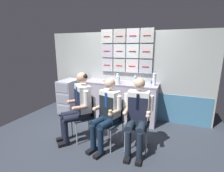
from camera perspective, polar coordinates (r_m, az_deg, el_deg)
name	(u,v)px	position (r m, az deg, el deg)	size (l,w,h in m)	color
ground	(102,141)	(3.41, -3.51, -18.62)	(4.80, 4.80, 0.04)	#2E333D
galley_bulkhead	(124,74)	(4.22, 4.29, 4.10)	(4.20, 0.14, 2.20)	#A8AEAB
galley_counter	(119,101)	(4.12, 2.54, -5.16)	(1.85, 0.53, 0.94)	#ADA6B9
service_trolley	(70,96)	(4.57, -14.34, -3.33)	(0.40, 0.65, 0.93)	black
folding_chair_left	(87,112)	(3.31, -8.58, -8.93)	(0.56, 0.56, 0.86)	#A8AAAF
crew_member_left	(79,103)	(3.20, -11.40, -5.89)	(0.67, 0.70, 1.33)	black
folding_chair_center	(113,116)	(3.09, 0.20, -10.43)	(0.50, 0.50, 0.86)	#A8AAAF
crew_member_center	(107,111)	(2.92, -1.83, -8.50)	(0.51, 0.66, 1.27)	black
folding_chair_right	(138,118)	(3.06, 9.15, -10.93)	(0.43, 0.43, 0.86)	#A8AAAF
crew_member_right	(137,112)	(2.84, 8.81, -8.94)	(0.50, 0.63, 1.29)	black
water_bottle_short	(154,79)	(3.75, 14.45, 2.38)	(0.08, 0.08, 0.32)	silver
water_bottle_clear	(135,80)	(3.73, 8.00, 2.00)	(0.06, 0.06, 0.24)	silver
water_bottle_tall	(118,80)	(3.79, 2.26, 2.23)	(0.07, 0.07, 0.23)	silver
sparkling_bottle_green	(118,77)	(4.01, 1.96, 2.99)	(0.06, 0.06, 0.25)	silver
paper_cup_blue	(152,82)	(3.98, 13.83, 1.29)	(0.07, 0.07, 0.06)	navy
paper_cup_tan	(113,80)	(4.10, 0.19, 2.20)	(0.06, 0.06, 0.08)	white
coffee_cup_white	(103,81)	(4.00, -2.98, 1.81)	(0.06, 0.06, 0.07)	silver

